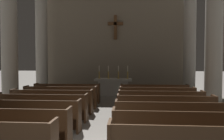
{
  "coord_description": "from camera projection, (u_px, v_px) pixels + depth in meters",
  "views": [
    {
      "loc": [
        0.89,
        -4.21,
        2.09
      ],
      "look_at": [
        0.0,
        8.06,
        1.57
      ],
      "focal_mm": 36.19,
      "sensor_mm": 36.0,
      "label": 1
    }
  ],
  "objects": [
    {
      "name": "apse_with_cross",
      "position": [
        116.0,
        34.0,
        15.64
      ],
      "size": [
        10.22,
        0.45,
        7.9
      ],
      "color": "gray",
      "rests_on": "ground"
    },
    {
      "name": "pew_right_row_4",
      "position": [
        165.0,
        109.0,
        7.48
      ],
      "size": [
        3.22,
        0.5,
        0.95
      ],
      "color": "#422B19",
      "rests_on": "ground"
    },
    {
      "name": "column_right_second",
      "position": [
        214.0,
        29.0,
        9.61
      ],
      "size": [
        1.09,
        1.09,
        7.01
      ],
      "color": "#ADA89E",
      "rests_on": "ground"
    },
    {
      "name": "candlestick_outer_right",
      "position": [
        128.0,
        74.0,
        13.35
      ],
      "size": [
        0.16,
        0.16,
        0.77
      ],
      "color": "#B79338",
      "rests_on": "altar"
    },
    {
      "name": "pew_right_row_6",
      "position": [
        157.0,
        98.0,
        9.72
      ],
      "size": [
        3.22,
        0.5,
        0.95
      ],
      "color": "#422B19",
      "rests_on": "ground"
    },
    {
      "name": "column_left_second",
      "position": [
        9.0,
        31.0,
        10.26
      ],
      "size": [
        1.09,
        1.09,
        7.01
      ],
      "color": "#ADA89E",
      "rests_on": "ground"
    },
    {
      "name": "altar",
      "position": [
        113.0,
        86.0,
        13.45
      ],
      "size": [
        2.2,
        0.9,
        1.01
      ],
      "color": "#BCB7AD",
      "rests_on": "ground"
    },
    {
      "name": "pew_left_row_2",
      "position": [
        6.0,
        126.0,
        5.56
      ],
      "size": [
        3.22,
        0.5,
        0.95
      ],
      "color": "#422B19",
      "rests_on": "ground"
    },
    {
      "name": "pew_left_row_3",
      "position": [
        26.0,
        115.0,
        6.67
      ],
      "size": [
        3.22,
        0.5,
        0.95
      ],
      "color": "#422B19",
      "rests_on": "ground"
    },
    {
      "name": "candlestick_inner_right",
      "position": [
        118.0,
        74.0,
        13.39
      ],
      "size": [
        0.16,
        0.16,
        0.77
      ],
      "color": "#B79338",
      "rests_on": "altar"
    },
    {
      "name": "pew_left_row_4",
      "position": [
        41.0,
        107.0,
        7.79
      ],
      "size": [
        3.22,
        0.5,
        0.95
      ],
      "color": "#422B19",
      "rests_on": "ground"
    },
    {
      "name": "pew_right_row_2",
      "position": [
        181.0,
        130.0,
        5.25
      ],
      "size": [
        3.22,
        0.5,
        0.95
      ],
      "color": "#422B19",
      "rests_on": "ground"
    },
    {
      "name": "column_right_third",
      "position": [
        190.0,
        38.0,
        13.43
      ],
      "size": [
        1.09,
        1.09,
        7.01
      ],
      "color": "#ADA89E",
      "rests_on": "ground"
    },
    {
      "name": "pew_left_row_5",
      "position": [
        52.0,
        101.0,
        8.91
      ],
      "size": [
        3.22,
        0.5,
        0.95
      ],
      "color": "#422B19",
      "rests_on": "ground"
    },
    {
      "name": "candlestick_inner_left",
      "position": [
        108.0,
        74.0,
        13.44
      ],
      "size": [
        0.16,
        0.16,
        0.77
      ],
      "color": "#B79338",
      "rests_on": "altar"
    },
    {
      "name": "pew_left_row_6",
      "position": [
        60.0,
        97.0,
        10.03
      ],
      "size": [
        3.22,
        0.5,
        0.95
      ],
      "color": "#422B19",
      "rests_on": "ground"
    },
    {
      "name": "candlestick_outer_left",
      "position": [
        99.0,
        74.0,
        13.48
      ],
      "size": [
        0.16,
        0.16,
        0.77
      ],
      "color": "#B79338",
      "rests_on": "altar"
    },
    {
      "name": "column_left_third",
      "position": [
        42.0,
        39.0,
        14.08
      ],
      "size": [
        1.09,
        1.09,
        7.01
      ],
      "color": "#ADA89E",
      "rests_on": "ground"
    },
    {
      "name": "pew_left_row_7",
      "position": [
        67.0,
        93.0,
        11.14
      ],
      "size": [
        3.22,
        0.5,
        0.95
      ],
      "color": "#422B19",
      "rests_on": "ground"
    },
    {
      "name": "pew_right_row_3",
      "position": [
        172.0,
        118.0,
        6.37
      ],
      "size": [
        3.22,
        0.5,
        0.95
      ],
      "color": "#422B19",
      "rests_on": "ground"
    },
    {
      "name": "pew_right_row_7",
      "position": [
        154.0,
        94.0,
        10.84
      ],
      "size": [
        3.22,
        0.5,
        0.95
      ],
      "color": "#422B19",
      "rests_on": "ground"
    },
    {
      "name": "pew_right_row_5",
      "position": [
        161.0,
        103.0,
        8.6
      ],
      "size": [
        3.22,
        0.5,
        0.95
      ],
      "color": "#422B19",
      "rests_on": "ground"
    }
  ]
}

